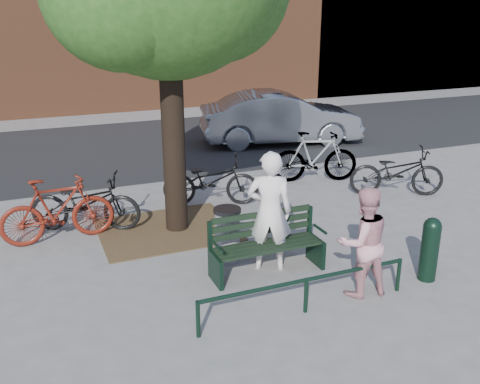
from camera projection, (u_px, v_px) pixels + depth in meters
name	position (u px, v px, depth m)	size (l,w,h in m)	color
ground	(267.00, 273.00, 8.20)	(90.00, 90.00, 0.00)	gray
dirt_pit	(167.00, 229.00, 9.76)	(2.40, 2.00, 0.02)	brown
road	(144.00, 146.00, 15.63)	(40.00, 7.00, 0.01)	black
park_bench	(266.00, 242.00, 8.11)	(1.74, 0.54, 0.97)	black
guard_railing	(306.00, 285.00, 7.02)	(3.06, 0.06, 0.51)	black
person_left	(269.00, 212.00, 8.06)	(0.69, 0.45, 1.88)	white
person_right	(363.00, 242.00, 7.36)	(0.77, 0.60, 1.59)	pink
bollard	(430.00, 247.00, 7.85)	(0.26, 0.26, 0.98)	black
litter_bin	(227.00, 234.00, 8.46)	(0.44, 0.44, 0.89)	gray
bicycle_a	(85.00, 203.00, 9.62)	(0.69, 1.99, 1.04)	black
bicycle_b	(57.00, 210.00, 9.14)	(0.54, 1.92, 1.15)	#60180D
bicycle_c	(211.00, 181.00, 10.87)	(0.68, 1.95, 1.02)	black
bicycle_d	(315.00, 157.00, 12.30)	(0.56, 1.97, 1.18)	gray
bicycle_e	(397.00, 172.00, 11.42)	(0.69, 1.99, 1.04)	black
parked_car	(280.00, 118.00, 15.68)	(1.62, 4.64, 1.53)	gray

